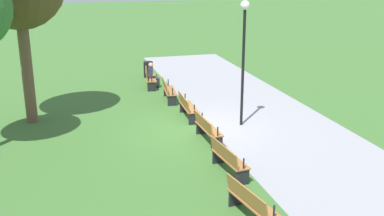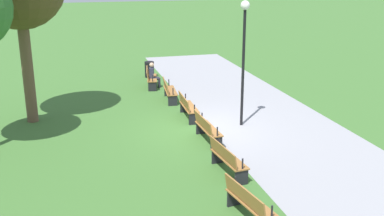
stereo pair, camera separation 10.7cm
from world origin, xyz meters
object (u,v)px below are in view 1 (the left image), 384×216
object	(u,v)px
bench_0	(150,78)
bench_5	(251,202)
bench_1	(168,90)
lamp_post	(244,42)
bench_2	(187,107)
trash_bin	(148,69)
person_seated	(153,74)
bench_4	(228,158)
bench_3	(207,128)

from	to	relation	value
bench_0	bench_5	world-z (taller)	same
bench_1	lamp_post	world-z (taller)	lamp_post
bench_2	trash_bin	world-z (taller)	bench_2
bench_0	person_seated	bearing A→B (deg)	70.69
trash_bin	bench_5	bearing A→B (deg)	-1.20
bench_5	lamp_post	size ratio (longest dim) A/B	0.38
bench_0	bench_2	xyz separation A→B (m)	(4.98, 0.52, 0.00)
person_seated	lamp_post	distance (m)	6.94
person_seated	bench_1	bearing A→B (deg)	15.00
bench_0	bench_5	xyz separation A→B (m)	(12.47, 0.00, 0.00)
bench_1	trash_bin	distance (m)	4.53
bench_5	lamp_post	world-z (taller)	lamp_post
bench_5	person_seated	distance (m)	12.40
bench_5	trash_bin	distance (m)	14.52
bench_1	lamp_post	bearing A→B (deg)	32.48
bench_0	lamp_post	distance (m)	7.11
lamp_post	trash_bin	size ratio (longest dim) A/B	5.46
bench_2	bench_5	size ratio (longest dim) A/B	0.98
bench_0	bench_5	bearing A→B (deg)	9.92
bench_1	bench_4	xyz separation A→B (m)	(7.51, 0.00, 0.00)
bench_5	bench_0	bearing A→B (deg)	170.08
bench_5	person_seated	xyz separation A→B (m)	(-12.40, 0.13, 0.17)
person_seated	trash_bin	xyz separation A→B (m)	(-2.12, 0.17, -0.23)
bench_4	trash_bin	xyz separation A→B (m)	(-12.04, -0.04, -0.06)
bench_0	bench_5	distance (m)	12.47
lamp_post	bench_0	bearing A→B (deg)	-160.42
bench_3	person_seated	world-z (taller)	person_seated
bench_3	person_seated	distance (m)	7.43
bench_2	trash_bin	distance (m)	7.03
bench_5	bench_3	bearing A→B (deg)	164.14
bench_0	bench_1	world-z (taller)	same
bench_1	bench_2	world-z (taller)	same
bench_0	lamp_post	xyz separation A→B (m)	(6.24, 2.22, 2.58)
bench_2	lamp_post	distance (m)	3.34
bench_1	bench_3	bearing A→B (deg)	7.93
bench_3	lamp_post	xyz separation A→B (m)	(-1.25, 1.70, 2.58)
person_seated	trash_bin	world-z (taller)	person_seated
bench_1	person_seated	size ratio (longest dim) A/B	1.40
bench_0	bench_2	world-z (taller)	same
bench_1	lamp_post	xyz separation A→B (m)	(3.75, 1.87, 2.58)
bench_5	bench_2	bearing A→B (deg)	166.12
bench_4	bench_3	bearing A→B (deg)	170.09
bench_3	bench_5	xyz separation A→B (m)	(4.98, -0.52, 0.00)
bench_1	bench_4	distance (m)	7.51
bench_5	person_seated	world-z (taller)	person_seated
bench_5	person_seated	size ratio (longest dim) A/B	1.42
bench_1	bench_5	size ratio (longest dim) A/B	0.99
bench_2	lamp_post	xyz separation A→B (m)	(1.25, 1.70, 2.58)
bench_0	bench_4	distance (m)	10.00
bench_4	person_seated	distance (m)	9.92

